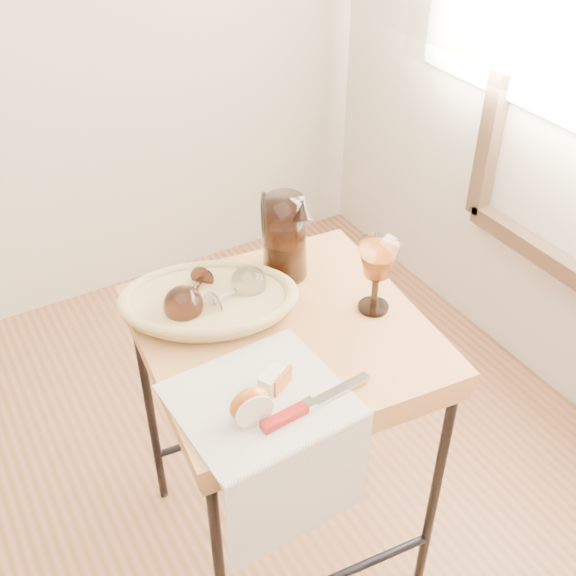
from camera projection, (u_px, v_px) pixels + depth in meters
side_table at (284, 443)px, 1.80m from camera, size 0.66×0.66×0.77m
tea_towel at (260, 399)px, 1.39m from camera, size 0.34×0.31×0.01m
bread_basket at (209, 303)px, 1.59m from camera, size 0.42×0.37×0.05m
goblet_lying_a at (192, 293)px, 1.57m from camera, size 0.16×0.16×0.09m
goblet_lying_b at (234, 291)px, 1.58m from camera, size 0.15×0.11×0.08m
pitcher at (285, 237)px, 1.66m from camera, size 0.23×0.27×0.25m
wine_goblet at (376, 276)px, 1.56m from camera, size 0.12×0.12×0.18m
apple_half at (250, 404)px, 1.32m from camera, size 0.08×0.05×0.07m
apple_wedge at (272, 381)px, 1.40m from camera, size 0.07×0.06×0.04m
table_knife at (313, 402)px, 1.36m from camera, size 0.25×0.05×0.02m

